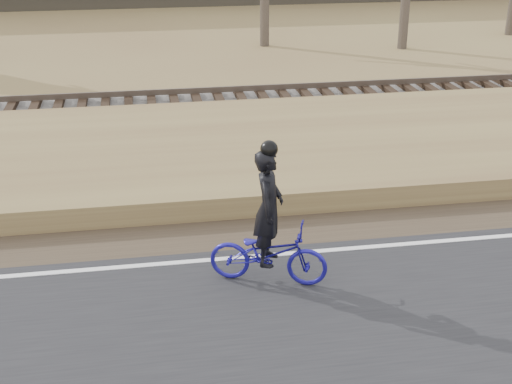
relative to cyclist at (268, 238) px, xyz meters
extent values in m
plane|color=olive|center=(-3.87, 0.62, -0.80)|extent=(120.00, 120.00, 0.00)
cube|color=silver|center=(-3.87, 0.82, -0.74)|extent=(120.00, 0.12, 0.01)
cube|color=#473A2B|center=(-3.87, 1.82, -0.78)|extent=(120.00, 1.60, 0.04)
cube|color=olive|center=(-3.87, 4.82, -0.58)|extent=(120.00, 5.00, 0.44)
cube|color=slate|center=(-3.87, 8.62, -0.58)|extent=(120.00, 3.00, 0.45)
cube|color=black|center=(-3.87, 8.62, -0.28)|extent=(120.00, 2.40, 0.14)
cube|color=brown|center=(-3.87, 7.90, -0.14)|extent=(120.00, 0.07, 0.15)
cube|color=brown|center=(-3.87, 9.34, -0.14)|extent=(120.00, 0.07, 0.15)
imported|color=navy|center=(0.00, 0.00, -0.26)|extent=(1.94, 1.22, 0.96)
imported|color=black|center=(0.00, 0.00, 0.52)|extent=(0.63, 0.77, 1.82)
sphere|color=black|center=(0.00, 0.00, 1.44)|extent=(0.26, 0.26, 0.26)
camera|label=1|loc=(-1.82, -9.53, 4.90)|focal=50.00mm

